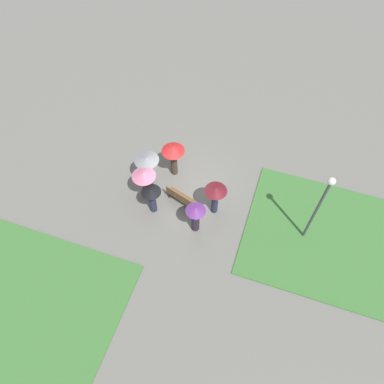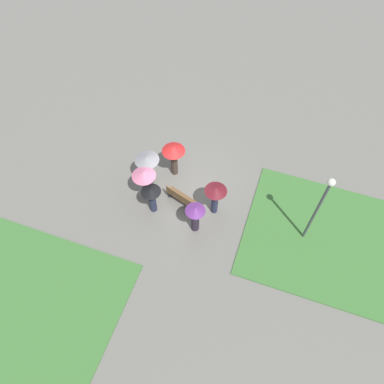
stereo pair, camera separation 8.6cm
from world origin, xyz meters
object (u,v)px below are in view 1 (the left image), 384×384
object	(u,v)px
crowd_person_grey	(147,165)
crowd_person_black	(152,196)
lamp_post	(320,202)
crowd_person_pink	(144,178)
crowd_person_red	(173,154)
crowd_person_purple	(195,215)
park_bench	(181,198)
crowd_person_maroon	(216,194)

from	to	relation	value
crowd_person_grey	crowd_person_black	world-z (taller)	crowd_person_grey
lamp_post	crowd_person_pink	distance (m)	7.82
crowd_person_red	crowd_person_pink	distance (m)	2.00
crowd_person_purple	crowd_person_pink	world-z (taller)	crowd_person_pink
crowd_person_purple	crowd_person_grey	bearing A→B (deg)	89.40
park_bench	crowd_person_purple	xyz separation A→B (m)	(-1.11, 1.11, 0.72)
lamp_post	crowd_person_red	size ratio (longest dim) A/B	2.26
lamp_post	crowd_person_black	world-z (taller)	lamp_post
crowd_person_purple	crowd_person_maroon	size ratio (longest dim) A/B	0.93
crowd_person_grey	crowd_person_maroon	xyz separation A→B (m)	(-3.61, 0.60, 0.06)
crowd_person_black	crowd_person_pink	world-z (taller)	crowd_person_pink
lamp_post	crowd_person_purple	bearing A→B (deg)	14.16
crowd_person_purple	crowd_person_pink	distance (m)	2.98
lamp_post	crowd_person_maroon	xyz separation A→B (m)	(4.33, 0.02, -1.45)
crowd_person_grey	crowd_person_black	distance (m)	1.72
crowd_person_purple	crowd_person_black	bearing A→B (deg)	111.94
crowd_person_black	crowd_person_red	bearing A→B (deg)	-106.91
park_bench	lamp_post	xyz separation A→B (m)	(-5.99, -0.12, 2.42)
park_bench	lamp_post	world-z (taller)	lamp_post
crowd_person_maroon	crowd_person_pink	xyz separation A→B (m)	(3.37, 0.31, 0.10)
crowd_person_pink	crowd_person_red	bearing A→B (deg)	-76.57
crowd_person_purple	park_bench	bearing A→B (deg)	75.12
crowd_person_pink	park_bench	bearing A→B (deg)	-137.62
lamp_post	crowd_person_black	xyz separation A→B (m)	(7.12, 0.91, -1.74)
park_bench	crowd_person_black	bearing A→B (deg)	52.46
lamp_post	crowd_person_grey	distance (m)	8.10
park_bench	crowd_person_maroon	size ratio (longest dim) A/B	0.83
crowd_person_black	park_bench	bearing A→B (deg)	-157.79
park_bench	lamp_post	bearing A→B (deg)	-161.48
lamp_post	crowd_person_maroon	bearing A→B (deg)	0.22
crowd_person_pink	crowd_person_maroon	bearing A→B (deg)	-139.22
crowd_person_maroon	crowd_person_purple	bearing A→B (deg)	155.74
lamp_post	crowd_person_black	bearing A→B (deg)	7.30
lamp_post	crowd_person_red	bearing A→B (deg)	-12.42
crowd_person_grey	lamp_post	bearing A→B (deg)	13.02
park_bench	crowd_person_red	distance (m)	2.17
lamp_post	crowd_person_red	distance (m)	7.25
park_bench	crowd_person_pink	bearing A→B (deg)	24.19
park_bench	crowd_person_purple	size ratio (longest dim) A/B	0.90
crowd_person_grey	crowd_person_maroon	distance (m)	3.66
crowd_person_purple	crowd_person_black	world-z (taller)	crowd_person_purple
lamp_post	crowd_person_maroon	size ratio (longest dim) A/B	2.31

